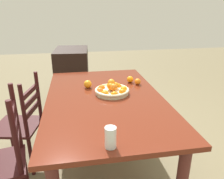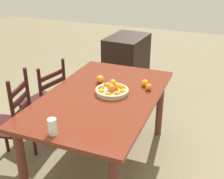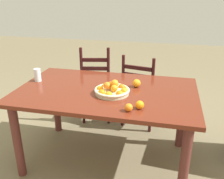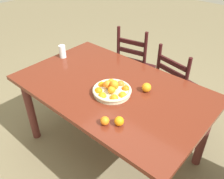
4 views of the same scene
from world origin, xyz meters
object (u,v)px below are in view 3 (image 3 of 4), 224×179
dining_table (106,100)px  orange_loose_0 (140,105)px  orange_loose_2 (129,107)px  drinking_glass (38,75)px  orange_loose_1 (137,83)px  chair_by_cabinet (140,92)px  chair_near_window (96,87)px  fruit_bowl (112,90)px

dining_table → orange_loose_0: bearing=-42.4°
orange_loose_2 → drinking_glass: 1.10m
dining_table → drinking_glass: (-0.73, 0.07, 0.17)m
orange_loose_1 → drinking_glass: 1.00m
chair_by_cabinet → orange_loose_0: bearing=107.8°
chair_near_window → orange_loose_1: (0.60, -0.67, 0.35)m
orange_loose_1 → drinking_glass: size_ratio=0.60×
fruit_bowl → dining_table: bearing=132.7°
chair_by_cabinet → fruit_bowl: chair_by_cabinet is taller
orange_loose_0 → drinking_glass: size_ratio=0.52×
chair_near_window → orange_loose_2: size_ratio=15.98×
dining_table → drinking_glass: size_ratio=12.87×
orange_loose_0 → orange_loose_2: (-0.08, -0.06, -0.00)m
dining_table → chair_by_cabinet: bearing=73.9°
fruit_bowl → orange_loose_0: 0.37m
dining_table → chair_near_window: 0.89m
dining_table → chair_near_window: (-0.34, 0.80, -0.21)m
fruit_bowl → orange_loose_2: size_ratio=5.05×
chair_by_cabinet → orange_loose_2: (0.04, -1.18, 0.37)m
chair_near_window → drinking_glass: bearing=50.2°
orange_loose_0 → orange_loose_1: bearing=101.0°
fruit_bowl → orange_loose_0: bearing=-41.0°
chair_near_window → drinking_glass: size_ratio=7.81×
chair_by_cabinet → drinking_glass: chair_by_cabinet is taller
fruit_bowl → drinking_glass: size_ratio=2.47×
drinking_glass → dining_table: bearing=-5.5°
chair_near_window → orange_loose_2: bearing=105.7°
dining_table → chair_near_window: bearing=113.1°
chair_by_cabinet → fruit_bowl: bearing=91.4°
chair_by_cabinet → orange_loose_1: 0.77m
chair_near_window → chair_by_cabinet: chair_near_window is taller
dining_table → orange_loose_2: size_ratio=26.34×
dining_table → drinking_glass: drinking_glass is taller
orange_loose_0 → drinking_glass: 1.15m
orange_loose_1 → orange_loose_0: bearing=-79.0°
fruit_bowl → drinking_glass: bearing=169.6°
dining_table → fruit_bowl: (0.07, -0.08, 0.14)m
dining_table → chair_by_cabinet: size_ratio=1.78×
dining_table → fruit_bowl: fruit_bowl is taller
fruit_bowl → orange_loose_1: fruit_bowl is taller
fruit_bowl → drinking_glass: fruit_bowl is taller
dining_table → chair_near_window: chair_near_window is taller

